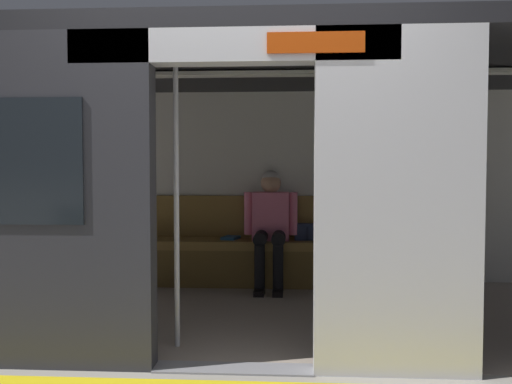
{
  "coord_description": "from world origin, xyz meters",
  "views": [
    {
      "loc": [
        -0.33,
        3.2,
        1.24
      ],
      "look_at": [
        -0.06,
        -1.31,
        1.03
      ],
      "focal_mm": 37.51,
      "sensor_mm": 36.0,
      "label": 1
    }
  ],
  "objects_px": {
    "book": "(231,238)",
    "grab_pole_door": "(176,200)",
    "train_car": "(241,141)",
    "person_seated": "(270,220)",
    "bench_seat": "(256,251)",
    "handbag": "(307,232)"
  },
  "relations": [
    {
      "from": "bench_seat",
      "to": "handbag",
      "type": "height_order",
      "value": "handbag"
    },
    {
      "from": "train_car",
      "to": "grab_pole_door",
      "type": "bearing_deg",
      "value": 66.87
    },
    {
      "from": "train_car",
      "to": "person_seated",
      "type": "bearing_deg",
      "value": -101.96
    },
    {
      "from": "handbag",
      "to": "bench_seat",
      "type": "bearing_deg",
      "value": 6.17
    },
    {
      "from": "bench_seat",
      "to": "book",
      "type": "relative_size",
      "value": 13.64
    },
    {
      "from": "book",
      "to": "person_seated",
      "type": "bearing_deg",
      "value": 177.86
    },
    {
      "from": "train_car",
      "to": "person_seated",
      "type": "height_order",
      "value": "train_car"
    },
    {
      "from": "book",
      "to": "grab_pole_door",
      "type": "bearing_deg",
      "value": 99.8
    },
    {
      "from": "train_car",
      "to": "book",
      "type": "height_order",
      "value": "train_car"
    },
    {
      "from": "train_car",
      "to": "bench_seat",
      "type": "bearing_deg",
      "value": -93.31
    },
    {
      "from": "person_seated",
      "to": "handbag",
      "type": "distance_m",
      "value": 0.42
    },
    {
      "from": "grab_pole_door",
      "to": "bench_seat",
      "type": "bearing_deg",
      "value": -102.52
    },
    {
      "from": "handbag",
      "to": "book",
      "type": "xyz_separation_m",
      "value": [
        0.81,
        -0.02,
        -0.07
      ]
    },
    {
      "from": "book",
      "to": "bench_seat",
      "type": "bearing_deg",
      "value": 179.13
    },
    {
      "from": "bench_seat",
      "to": "handbag",
      "type": "relative_size",
      "value": 11.54
    },
    {
      "from": "bench_seat",
      "to": "handbag",
      "type": "bearing_deg",
      "value": -173.83
    },
    {
      "from": "train_car",
      "to": "bench_seat",
      "type": "distance_m",
      "value": 1.53
    },
    {
      "from": "train_car",
      "to": "handbag",
      "type": "bearing_deg",
      "value": -117.87
    },
    {
      "from": "handbag",
      "to": "grab_pole_door",
      "type": "distance_m",
      "value": 2.25
    },
    {
      "from": "train_car",
      "to": "person_seated",
      "type": "distance_m",
      "value": 1.29
    },
    {
      "from": "person_seated",
      "to": "handbag",
      "type": "relative_size",
      "value": 4.64
    },
    {
      "from": "bench_seat",
      "to": "grab_pole_door",
      "type": "xyz_separation_m",
      "value": [
        0.43,
        1.93,
        0.65
      ]
    }
  ]
}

